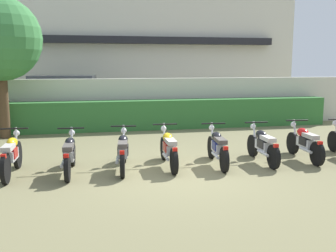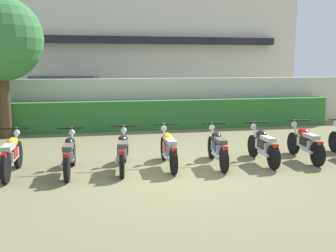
{
  "view_description": "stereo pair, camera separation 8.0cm",
  "coord_description": "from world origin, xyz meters",
  "px_view_note": "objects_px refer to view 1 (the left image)",
  "views": [
    {
      "loc": [
        -1.86,
        -8.05,
        2.39
      ],
      "look_at": [
        0.0,
        0.85,
        0.93
      ],
      "focal_mm": 41.54,
      "sensor_mm": 36.0,
      "label": 1
    },
    {
      "loc": [
        -1.78,
        -8.07,
        2.39
      ],
      "look_at": [
        0.0,
        0.85,
        0.93
      ],
      "focal_mm": 41.54,
      "sensor_mm": 36.0,
      "label": 2
    }
  ],
  "objects_px": {
    "motorcycle_in_row_7": "(263,145)",
    "motorcycle_in_row_8": "(305,142)",
    "motorcycle_in_row_4": "(123,151)",
    "motorcycle_in_row_6": "(218,147)",
    "parked_car": "(67,97)",
    "motorcycle_in_row_3": "(70,154)",
    "motorcycle_in_row_2": "(11,155)",
    "motorcycle_in_row_5": "(169,148)"
  },
  "relations": [
    {
      "from": "motorcycle_in_row_7",
      "to": "motorcycle_in_row_8",
      "type": "xyz_separation_m",
      "value": [
        1.16,
        0.06,
        0.0
      ]
    },
    {
      "from": "motorcycle_in_row_4",
      "to": "motorcycle_in_row_6",
      "type": "height_order",
      "value": "same"
    },
    {
      "from": "parked_car",
      "to": "motorcycle_in_row_8",
      "type": "height_order",
      "value": "parked_car"
    },
    {
      "from": "motorcycle_in_row_4",
      "to": "motorcycle_in_row_7",
      "type": "relative_size",
      "value": 1.03
    },
    {
      "from": "parked_car",
      "to": "motorcycle_in_row_3",
      "type": "relative_size",
      "value": 2.49
    },
    {
      "from": "motorcycle_in_row_3",
      "to": "motorcycle_in_row_7",
      "type": "relative_size",
      "value": 1.04
    },
    {
      "from": "motorcycle_in_row_6",
      "to": "motorcycle_in_row_7",
      "type": "distance_m",
      "value": 1.15
    },
    {
      "from": "motorcycle_in_row_7",
      "to": "motorcycle_in_row_2",
      "type": "bearing_deg",
      "value": 91.53
    },
    {
      "from": "motorcycle_in_row_5",
      "to": "motorcycle_in_row_8",
      "type": "relative_size",
      "value": 1.03
    },
    {
      "from": "motorcycle_in_row_2",
      "to": "motorcycle_in_row_3",
      "type": "height_order",
      "value": "motorcycle_in_row_2"
    },
    {
      "from": "motorcycle_in_row_5",
      "to": "motorcycle_in_row_6",
      "type": "xyz_separation_m",
      "value": [
        1.17,
        -0.09,
        -0.0
      ]
    },
    {
      "from": "motorcycle_in_row_4",
      "to": "motorcycle_in_row_5",
      "type": "relative_size",
      "value": 0.98
    },
    {
      "from": "motorcycle_in_row_3",
      "to": "motorcycle_in_row_5",
      "type": "bearing_deg",
      "value": -84.46
    },
    {
      "from": "parked_car",
      "to": "motorcycle_in_row_4",
      "type": "height_order",
      "value": "parked_car"
    },
    {
      "from": "parked_car",
      "to": "motorcycle_in_row_4",
      "type": "relative_size",
      "value": 2.51
    },
    {
      "from": "parked_car",
      "to": "motorcycle_in_row_4",
      "type": "bearing_deg",
      "value": -72.58
    },
    {
      "from": "parked_car",
      "to": "motorcycle_in_row_2",
      "type": "bearing_deg",
      "value": -87.82
    },
    {
      "from": "parked_car",
      "to": "motorcycle_in_row_7",
      "type": "bearing_deg",
      "value": -53.69
    },
    {
      "from": "parked_car",
      "to": "motorcycle_in_row_8",
      "type": "xyz_separation_m",
      "value": [
        6.15,
        -8.91,
        -0.49
      ]
    },
    {
      "from": "motorcycle_in_row_5",
      "to": "motorcycle_in_row_6",
      "type": "distance_m",
      "value": 1.17
    },
    {
      "from": "motorcycle_in_row_3",
      "to": "motorcycle_in_row_2",
      "type": "bearing_deg",
      "value": 89.12
    },
    {
      "from": "parked_car",
      "to": "motorcycle_in_row_5",
      "type": "height_order",
      "value": "parked_car"
    },
    {
      "from": "motorcycle_in_row_2",
      "to": "motorcycle_in_row_4",
      "type": "distance_m",
      "value": 2.39
    },
    {
      "from": "parked_car",
      "to": "motorcycle_in_row_3",
      "type": "height_order",
      "value": "parked_car"
    },
    {
      "from": "motorcycle_in_row_2",
      "to": "motorcycle_in_row_3",
      "type": "distance_m",
      "value": 1.22
    },
    {
      "from": "motorcycle_in_row_3",
      "to": "motorcycle_in_row_8",
      "type": "height_order",
      "value": "motorcycle_in_row_8"
    },
    {
      "from": "motorcycle_in_row_6",
      "to": "motorcycle_in_row_7",
      "type": "height_order",
      "value": "same"
    },
    {
      "from": "parked_car",
      "to": "motorcycle_in_row_6",
      "type": "distance_m",
      "value": 9.77
    },
    {
      "from": "motorcycle_in_row_5",
      "to": "motorcycle_in_row_7",
      "type": "xyz_separation_m",
      "value": [
        2.32,
        -0.09,
        -0.0
      ]
    },
    {
      "from": "motorcycle_in_row_4",
      "to": "motorcycle_in_row_6",
      "type": "xyz_separation_m",
      "value": [
        2.23,
        -0.05,
        0.0
      ]
    },
    {
      "from": "motorcycle_in_row_3",
      "to": "motorcycle_in_row_8",
      "type": "xyz_separation_m",
      "value": [
        5.72,
        0.08,
        0.0
      ]
    },
    {
      "from": "parked_car",
      "to": "motorcycle_in_row_5",
      "type": "distance_m",
      "value": 9.28
    },
    {
      "from": "parked_car",
      "to": "motorcycle_in_row_8",
      "type": "bearing_deg",
      "value": -48.19
    },
    {
      "from": "motorcycle_in_row_6",
      "to": "motorcycle_in_row_8",
      "type": "height_order",
      "value": "motorcycle_in_row_8"
    },
    {
      "from": "motorcycle_in_row_7",
      "to": "motorcycle_in_row_4",
      "type": "bearing_deg",
      "value": 91.27
    },
    {
      "from": "motorcycle_in_row_2",
      "to": "motorcycle_in_row_7",
      "type": "distance_m",
      "value": 5.78
    },
    {
      "from": "parked_car",
      "to": "motorcycle_in_row_7",
      "type": "relative_size",
      "value": 2.58
    },
    {
      "from": "motorcycle_in_row_3",
      "to": "motorcycle_in_row_4",
      "type": "xyz_separation_m",
      "value": [
        1.17,
        0.07,
        -0.0
      ]
    },
    {
      "from": "motorcycle_in_row_8",
      "to": "motorcycle_in_row_3",
      "type": "bearing_deg",
      "value": 94.5
    },
    {
      "from": "motorcycle_in_row_6",
      "to": "motorcycle_in_row_4",
      "type": "bearing_deg",
      "value": 94.34
    },
    {
      "from": "motorcycle_in_row_6",
      "to": "motorcycle_in_row_5",
      "type": "bearing_deg",
      "value": 91.2
    },
    {
      "from": "parked_car",
      "to": "motorcycle_in_row_6",
      "type": "xyz_separation_m",
      "value": [
        3.84,
        -8.97,
        -0.5
      ]
    }
  ]
}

